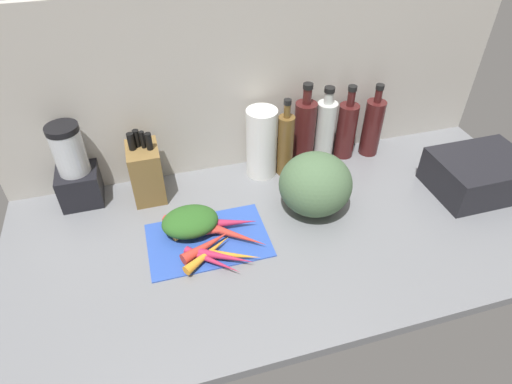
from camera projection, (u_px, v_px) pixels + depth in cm
name	position (u px, v px, depth cm)	size (l,w,h in cm)	color
ground_plane	(293.00, 231.00, 132.47)	(170.00, 80.00, 3.00)	slate
wall_back	(258.00, 82.00, 140.91)	(170.00, 3.00, 60.00)	#BCB7AD
cutting_board	(208.00, 240.00, 127.08)	(34.99, 22.98, 0.80)	#2D51B7
carrot_0	(237.00, 256.00, 120.29)	(2.14, 2.14, 13.71)	orange
carrot_1	(225.00, 257.00, 119.44)	(2.79, 2.79, 16.44)	#B2264C
carrot_2	(198.00, 220.00, 130.62)	(3.11, 3.11, 17.83)	orange
carrot_3	(213.00, 261.00, 118.56)	(2.44, 2.44, 17.48)	#B2264C
carrot_4	(213.00, 231.00, 126.81)	(3.47, 3.47, 10.58)	red
carrot_5	(207.00, 245.00, 122.52)	(3.36, 3.36, 16.66)	red
carrot_6	(180.00, 225.00, 129.62)	(2.34, 2.34, 11.66)	red
carrot_7	(230.00, 223.00, 129.43)	(3.53, 3.53, 16.27)	#B2264C
carrot_8	(197.00, 226.00, 128.47)	(3.51, 3.51, 15.13)	orange
carrot_9	(238.00, 236.00, 125.66)	(2.83, 2.83, 17.56)	red
carrot_10	(208.00, 253.00, 120.54)	(2.80, 2.80, 16.90)	orange
carrot_greens_pile	(190.00, 221.00, 127.30)	(16.67, 12.83, 7.05)	#2D6023
winter_squash	(315.00, 184.00, 132.36)	(22.55, 21.91, 19.32)	#4C6B47
knife_block	(146.00, 172.00, 137.37)	(9.73, 13.04, 23.94)	brown
blender_appliance	(75.00, 170.00, 134.14)	(12.57, 12.57, 27.64)	black
paper_towel_roll	(262.00, 143.00, 145.25)	(10.34, 10.34, 24.54)	white
bottle_0	(285.00, 144.00, 145.79)	(5.51, 5.51, 28.23)	brown
bottle_1	(304.00, 132.00, 150.63)	(7.52, 7.52, 30.30)	#471919
bottle_2	(325.00, 130.00, 152.05)	(6.97, 6.97, 28.28)	silver
bottle_3	(346.00, 129.00, 154.76)	(7.04, 7.04, 27.52)	#471919
bottle_4	(372.00, 127.00, 155.88)	(6.93, 6.93, 27.23)	#471919
dish_rack	(479.00, 174.00, 142.28)	(29.89, 22.79, 12.03)	black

